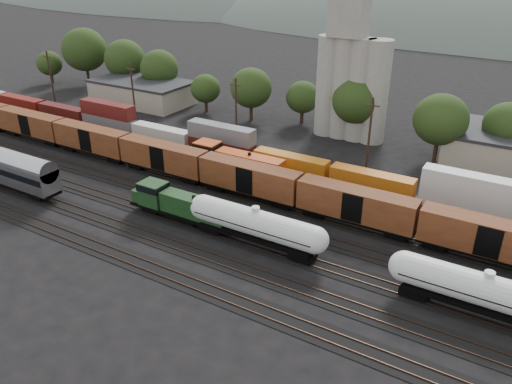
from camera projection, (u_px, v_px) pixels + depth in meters
The scene contains 12 objects.
ground at pixel (223, 211), 66.65m from camera, with size 600.00×600.00×0.00m, color black.
tracks at pixel (223, 211), 66.63m from camera, with size 180.00×33.20×0.20m.
green_locomotive at pixel (177, 204), 63.39m from camera, with size 15.74×2.78×4.17m.
tank_car_a at pixel (256, 224), 57.84m from camera, with size 18.19×3.26×4.77m.
tank_car_b at pixel (485, 292), 46.37m from camera, with size 18.32×3.28×4.80m.
orange_locomotive at pixel (232, 161), 75.55m from camera, with size 18.13×3.02×4.53m.
boxcar_string at pixel (356, 205), 61.53m from camera, with size 169.00×2.90×4.20m.
container_wall at pixel (266, 155), 78.04m from camera, with size 160.39×2.60×5.80m.
grain_silo at pixel (351, 77), 87.97m from camera, with size 13.40×5.00×29.00m.
industrial_sheds at pixel (363, 128), 89.68m from camera, with size 119.38×17.26×5.10m.
tree_band at pixel (315, 91), 95.00m from camera, with size 163.89×19.02×14.11m.
utility_poles at pixel (298, 122), 80.90m from camera, with size 122.20×0.36×12.00m.
Camera 1 is at (33.88, -48.20, 31.59)m, focal length 35.00 mm.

